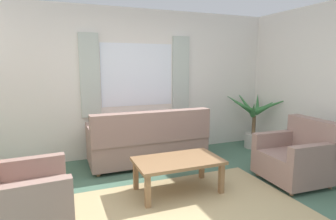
{
  "coord_description": "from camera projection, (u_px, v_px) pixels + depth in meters",
  "views": [
    {
      "loc": [
        -1.34,
        -2.65,
        1.64
      ],
      "look_at": [
        -0.01,
        0.7,
        1.04
      ],
      "focal_mm": 29.79,
      "sensor_mm": 36.0,
      "label": 1
    }
  ],
  "objects": [
    {
      "name": "ground_plane",
      "position": [
        191.0,
        209.0,
        3.19
      ],
      "size": [
        6.24,
        6.24,
        0.0
      ],
      "primitive_type": "plane",
      "color": "#476B56"
    },
    {
      "name": "wall_back",
      "position": [
        137.0,
        83.0,
        5.05
      ],
      "size": [
        5.32,
        0.12,
        2.6
      ],
      "primitive_type": "cube",
      "color": "silver",
      "rests_on": "ground_plane"
    },
    {
      "name": "window_with_curtains",
      "position": [
        138.0,
        75.0,
        4.95
      ],
      "size": [
        1.98,
        0.07,
        1.4
      ],
      "color": "white"
    },
    {
      "name": "area_rug",
      "position": [
        191.0,
        209.0,
        3.19
      ],
      "size": [
        2.53,
        1.74,
        0.01
      ],
      "primitive_type": "cube",
      "color": "tan",
      "rests_on": "ground_plane"
    },
    {
      "name": "couch",
      "position": [
        148.0,
        142.0,
        4.6
      ],
      "size": [
        1.9,
        0.82,
        0.92
      ],
      "rotation": [
        0.0,
        0.0,
        3.14
      ],
      "color": "gray",
      "rests_on": "ground_plane"
    },
    {
      "name": "armchair_left",
      "position": [
        19.0,
        199.0,
        2.69
      ],
      "size": [
        0.87,
        0.89,
        0.88
      ],
      "rotation": [
        0.0,
        0.0,
        1.64
      ],
      "color": "gray",
      "rests_on": "ground_plane"
    },
    {
      "name": "armchair_right",
      "position": [
        297.0,
        157.0,
        3.91
      ],
      "size": [
        0.86,
        0.88,
        0.88
      ],
      "rotation": [
        0.0,
        0.0,
        -1.62
      ],
      "color": "gray",
      "rests_on": "ground_plane"
    },
    {
      "name": "coffee_table",
      "position": [
        178.0,
        163.0,
        3.56
      ],
      "size": [
        1.1,
        0.64,
        0.44
      ],
      "color": "olive",
      "rests_on": "ground_plane"
    },
    {
      "name": "potted_plant",
      "position": [
        254.0,
        119.0,
        5.48
      ],
      "size": [
        1.1,
        1.12,
        1.09
      ],
      "color": "#B7B2A8",
      "rests_on": "ground_plane"
    }
  ]
}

